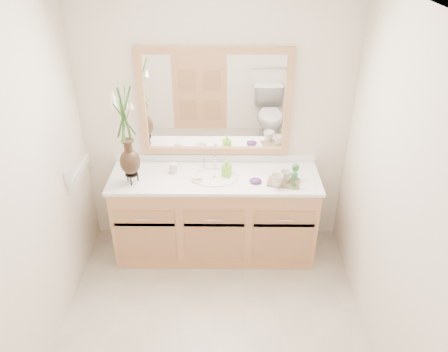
{
  "coord_description": "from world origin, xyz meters",
  "views": [
    {
      "loc": [
        0.11,
        -2.27,
        2.79
      ],
      "look_at": [
        0.08,
        0.65,
        1.05
      ],
      "focal_mm": 35.0,
      "sensor_mm": 36.0,
      "label": 1
    }
  ],
  "objects_px": {
    "flower_vase": "(125,122)",
    "tray": "(283,182)",
    "soap_bottle": "(227,169)",
    "tumbler": "(173,168)"
  },
  "relations": [
    {
      "from": "tumbler",
      "to": "tray",
      "type": "distance_m",
      "value": 0.98
    },
    {
      "from": "flower_vase",
      "to": "tray",
      "type": "bearing_deg",
      "value": -0.16
    },
    {
      "from": "flower_vase",
      "to": "tray",
      "type": "relative_size",
      "value": 3.11
    },
    {
      "from": "soap_bottle",
      "to": "flower_vase",
      "type": "bearing_deg",
      "value": -147.4
    },
    {
      "from": "tumbler",
      "to": "soap_bottle",
      "type": "distance_m",
      "value": 0.48
    },
    {
      "from": "flower_vase",
      "to": "tumbler",
      "type": "xyz_separation_m",
      "value": [
        0.33,
        0.17,
        -0.52
      ]
    },
    {
      "from": "tray",
      "to": "soap_bottle",
      "type": "bearing_deg",
      "value": 178.7
    },
    {
      "from": "flower_vase",
      "to": "tumbler",
      "type": "bearing_deg",
      "value": 26.86
    },
    {
      "from": "soap_bottle",
      "to": "tray",
      "type": "distance_m",
      "value": 0.5
    },
    {
      "from": "flower_vase",
      "to": "soap_bottle",
      "type": "distance_m",
      "value": 0.95
    }
  ]
}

